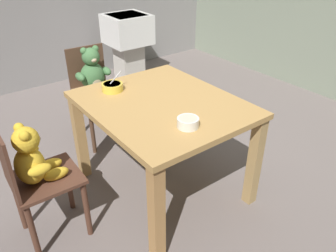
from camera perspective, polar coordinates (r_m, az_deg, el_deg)
The scene contains 7 objects.
ground_plane at distance 2.68m, azimuth -0.87°, elevation -10.47°, with size 5.20×5.20×0.04m.
dining_table at distance 2.32m, azimuth -0.99°, elevation 1.46°, with size 1.12×0.93×0.73m.
teddy_chair_near_front at distance 2.10m, azimuth -21.77°, elevation -6.47°, with size 0.37×0.40×0.84m.
teddy_chair_near_left at distance 3.08m, azimuth -12.35°, elevation 7.31°, with size 0.43×0.39×0.88m.
porridge_bowl_white_near_right at distance 1.96m, azimuth 3.40°, elevation 0.63°, with size 0.13×0.13×0.06m.
porridge_bowl_yellow_near_left at distance 2.45m, azimuth -9.40°, elevation 6.55°, with size 0.15×0.16×0.13m.
sink_basin at distance 4.44m, azimuth -6.82°, elevation 14.56°, with size 0.50×0.51×0.83m.
Camera 1 is at (1.65, -1.19, 1.73)m, focal length 36.03 mm.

